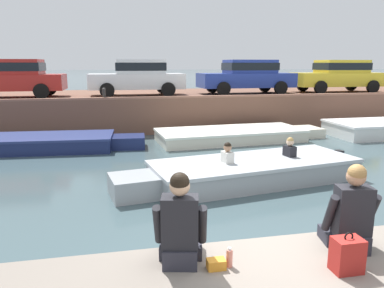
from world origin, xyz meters
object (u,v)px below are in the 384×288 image
(car_leftmost_red, at_px, (13,77))
(car_right_inner_yellow, at_px, (339,75))
(boat_moored_west_navy, at_px, (35,143))
(car_left_inner_white, at_px, (138,76))
(person_seated_right, at_px, (350,216))
(person_seated_left, at_px, (180,228))
(boat_moored_central_cream, at_px, (237,135))
(car_centre_blue, at_px, (247,75))
(backpack_on_ledge, at_px, (346,255))
(mooring_bollard_mid, at_px, (104,93))
(motorboat_passing, at_px, (246,171))
(bottle_drink, at_px, (229,258))

(car_leftmost_red, distance_m, car_right_inner_yellow, 14.79)
(boat_moored_west_navy, distance_m, car_left_inner_white, 5.65)
(boat_moored_west_navy, xyz_separation_m, person_seated_right, (5.04, -9.57, 0.95))
(person_seated_left, bearing_deg, boat_moored_central_cream, 68.27)
(car_centre_blue, height_order, backpack_on_ledge, car_centre_blue)
(car_leftmost_red, xyz_separation_m, mooring_bollard_mid, (3.62, -1.54, -0.61))
(mooring_bollard_mid, distance_m, backpack_on_ledge, 12.44)
(boat_moored_west_navy, height_order, car_left_inner_white, car_left_inner_white)
(motorboat_passing, relative_size, car_leftmost_red, 1.47)
(car_leftmost_red, distance_m, person_seated_right, 14.81)
(car_centre_blue, height_order, person_seated_left, car_centre_blue)
(boat_moored_central_cream, bearing_deg, car_leftmost_red, 157.10)
(car_right_inner_yellow, height_order, bottle_drink, car_right_inner_yellow)
(bottle_drink, bearing_deg, boat_moored_west_navy, 110.74)
(person_seated_right, distance_m, bottle_drink, 1.41)
(car_left_inner_white, xyz_separation_m, car_centre_blue, (5.02, 0.00, 0.00))
(bottle_drink, bearing_deg, mooring_bollard_mid, 96.75)
(boat_moored_west_navy, xyz_separation_m, person_seated_left, (3.20, -9.48, 0.95))
(boat_moored_west_navy, xyz_separation_m, car_centre_blue, (8.71, 3.75, 2.06))
(backpack_on_ledge, bearing_deg, car_right_inner_yellow, 57.67)
(mooring_bollard_mid, xyz_separation_m, backpack_on_ledge, (2.49, -12.17, -0.70))
(motorboat_passing, height_order, car_right_inner_yellow, car_right_inner_yellow)
(car_leftmost_red, bearing_deg, motorboat_passing, -50.24)
(boat_moored_central_cream, height_order, mooring_bollard_mid, mooring_bollard_mid)
(person_seated_left, height_order, person_seated_right, same)
(mooring_bollard_mid, relative_size, person_seated_right, 0.46)
(car_centre_blue, distance_m, person_seated_left, 14.38)
(person_seated_right, bearing_deg, boat_moored_west_navy, 117.77)
(car_leftmost_red, bearing_deg, boat_moored_west_navy, -69.97)
(mooring_bollard_mid, bearing_deg, boat_moored_west_navy, -135.67)
(car_left_inner_white, height_order, car_centre_blue, same)
(backpack_on_ledge, bearing_deg, mooring_bollard_mid, 101.55)
(motorboat_passing, bearing_deg, backpack_on_ledge, -99.80)
(motorboat_passing, relative_size, person_seated_right, 6.35)
(motorboat_passing, bearing_deg, mooring_bollard_mid, 116.23)
(person_seated_left, xyz_separation_m, bottle_drink, (0.46, -0.18, -0.28))
(person_seated_right, relative_size, bottle_drink, 4.73)
(boat_moored_west_navy, relative_size, motorboat_passing, 1.10)
(boat_moored_west_navy, distance_m, mooring_bollard_mid, 3.47)
(car_right_inner_yellow, bearing_deg, mooring_bollard_mid, -172.13)
(boat_moored_central_cream, bearing_deg, car_centre_blue, 65.04)
(boat_moored_central_cream, relative_size, car_leftmost_red, 1.56)
(boat_moored_central_cream, xyz_separation_m, car_leftmost_red, (-8.42, 3.56, 2.08))
(car_centre_blue, relative_size, bottle_drink, 21.64)
(person_seated_right, xyz_separation_m, bottle_drink, (-1.38, -0.10, -0.28))
(car_left_inner_white, bearing_deg, car_leftmost_red, -179.99)
(car_right_inner_yellow, xyz_separation_m, person_seated_left, (-10.22, -13.23, -1.11))
(car_centre_blue, distance_m, car_right_inner_yellow, 4.71)
(car_left_inner_white, xyz_separation_m, car_right_inner_yellow, (9.73, -0.00, 0.00))
(motorboat_passing, height_order, person_seated_left, person_seated_left)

